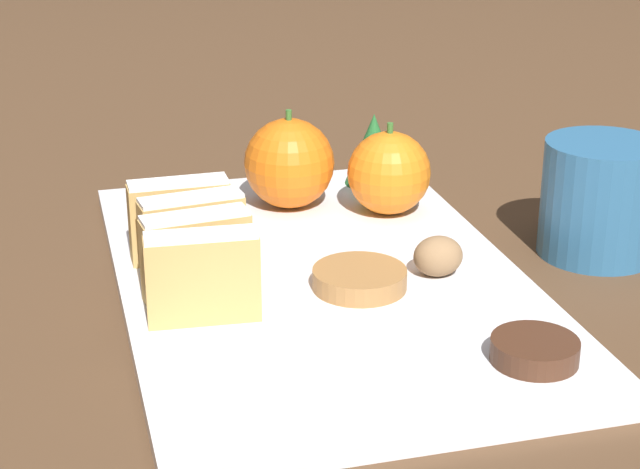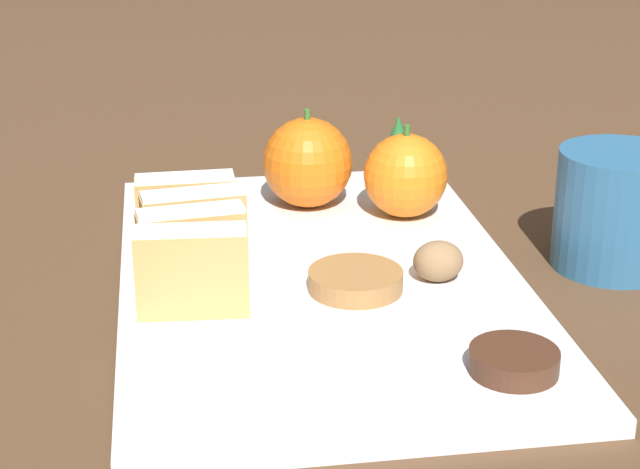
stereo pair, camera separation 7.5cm
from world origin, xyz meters
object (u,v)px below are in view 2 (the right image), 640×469
(walnut, at_px, (438,261))
(coffee_mug, at_px, (618,209))
(orange_far, at_px, (406,176))
(chocolate_cookie, at_px, (514,361))
(orange_near, at_px, (308,163))

(walnut, xyz_separation_m, coffee_mug, (0.15, 0.03, 0.02))
(orange_far, height_order, walnut, orange_far)
(chocolate_cookie, distance_m, coffee_mug, 0.22)
(coffee_mug, bearing_deg, orange_far, 145.12)
(walnut, bearing_deg, coffee_mug, 12.69)
(orange_near, xyz_separation_m, chocolate_cookie, (0.08, -0.30, -0.03))
(orange_far, xyz_separation_m, coffee_mug, (0.14, -0.10, -0.00))
(chocolate_cookie, bearing_deg, coffee_mug, 51.34)
(orange_far, distance_m, walnut, 0.13)
(orange_near, height_order, coffee_mug, orange_near)
(walnut, bearing_deg, orange_near, 112.72)
(orange_far, bearing_deg, walnut, -92.54)
(orange_near, distance_m, orange_far, 0.08)
(orange_near, relative_size, chocolate_cookie, 1.54)
(chocolate_cookie, relative_size, coffee_mug, 0.44)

